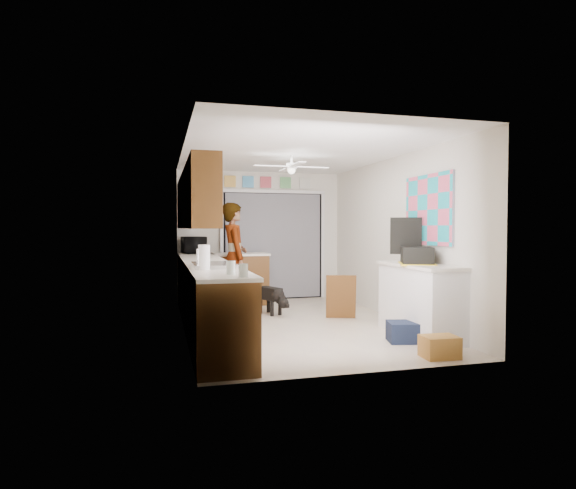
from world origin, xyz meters
TOP-DOWN VIEW (x-y plane):
  - floor at (0.00, 0.00)m, footprint 5.00×5.00m
  - ceiling at (0.00, 0.00)m, footprint 5.00×5.00m
  - wall_back at (0.00, 2.50)m, footprint 3.20×0.00m
  - wall_front at (0.00, -2.50)m, footprint 3.20×0.00m
  - wall_left at (-1.60, 0.00)m, footprint 0.00×5.00m
  - wall_right at (1.60, 0.00)m, footprint 0.00×5.00m
  - left_base_cabinets at (-1.30, 0.00)m, footprint 0.60×4.80m
  - left_countertop at (-1.29, 0.00)m, footprint 0.62×4.80m
  - upper_cabinets at (-1.44, 0.20)m, footprint 0.32×4.00m
  - sink_basin at (-1.29, -1.00)m, footprint 0.50×0.76m
  - faucet at (-1.48, -1.00)m, footprint 0.03×0.03m
  - peninsula_base at (-0.50, 2.00)m, footprint 1.00×0.60m
  - peninsula_top at (-0.50, 2.00)m, footprint 1.04×0.64m
  - back_opening_recess at (0.25, 2.47)m, footprint 2.00×0.06m
  - curtain_panel at (0.25, 2.43)m, footprint 1.90×0.03m
  - door_trim_left at (-0.77, 2.44)m, footprint 0.06×0.04m
  - door_trim_right at (1.27, 2.44)m, footprint 0.06×0.04m
  - door_trim_head at (0.25, 2.44)m, footprint 2.10×0.04m
  - header_frame_0 at (-0.60, 2.47)m, footprint 0.22×0.02m
  - header_frame_1 at (-0.25, 2.47)m, footprint 0.22×0.02m
  - header_frame_2 at (0.10, 2.47)m, footprint 0.22×0.02m
  - header_frame_3 at (0.50, 2.47)m, footprint 0.22×0.02m
  - header_frame_4 at (0.90, 2.47)m, footprint 0.22×0.02m
  - route66_sign at (-0.95, 2.47)m, footprint 0.22×0.02m
  - right_counter_base at (1.35, -1.20)m, footprint 0.50×1.40m
  - right_counter_top at (1.34, -1.20)m, footprint 0.54×1.44m
  - abstract_painting at (1.58, -1.00)m, footprint 0.03×1.15m
  - ceiling_fan at (0.00, 0.20)m, footprint 1.14×1.14m
  - microwave at (-1.31, 2.13)m, footprint 0.46×0.61m
  - jar_a at (-1.15, -2.25)m, footprint 0.10×0.10m
  - jar_b at (-1.22, -1.97)m, footprint 0.10×0.10m
  - paper_towel_roll at (-1.44, -1.35)m, footprint 0.15×0.15m
  - suitcase at (1.32, -1.16)m, footprint 0.56×0.62m
  - suitcase_rim at (1.32, -1.16)m, footprint 0.64×0.71m
  - suitcase_lid at (1.32, -0.87)m, footprint 0.40×0.20m
  - cardboard_box at (1.01, -2.20)m, footprint 0.39×0.30m
  - navy_crate at (1.00, -1.45)m, footprint 0.47×0.42m
  - cabinet_door_panel at (0.78, 0.15)m, footprint 0.49×0.31m
  - man at (-0.70, 1.28)m, footprint 0.47×0.68m
  - dog at (-0.19, 0.83)m, footprint 0.50×0.69m

SIDE VIEW (x-z plane):
  - floor at x=0.00m, z-range 0.00..0.00m
  - cardboard_box at x=1.01m, z-range 0.00..0.24m
  - navy_crate at x=1.00m, z-range 0.00..0.25m
  - dog at x=-0.19m, z-range 0.00..0.50m
  - cabinet_door_panel at x=0.78m, z-range 0.00..0.68m
  - left_base_cabinets at x=-1.30m, z-range 0.00..0.90m
  - peninsula_base at x=-0.50m, z-range 0.00..0.90m
  - right_counter_base at x=1.35m, z-range 0.00..0.90m
  - man at x=-0.70m, z-range 0.00..1.83m
  - left_countertop at x=-1.29m, z-range 0.90..0.94m
  - peninsula_top at x=-0.50m, z-range 0.90..0.94m
  - right_counter_top at x=1.34m, z-range 0.90..0.94m
  - suitcase_rim at x=1.32m, z-range 0.93..0.95m
  - sink_basin at x=-1.29m, z-range 0.92..0.98m
  - jar_a at x=-1.15m, z-range 0.94..1.07m
  - jar_b at x=-1.22m, z-range 0.94..1.08m
  - suitcase at x=1.32m, z-range 0.94..1.16m
  - faucet at x=-1.48m, z-range 0.94..1.16m
  - back_opening_recess at x=0.25m, z-range 0.00..2.10m
  - door_trim_left at x=-0.77m, z-range 0.00..2.10m
  - door_trim_right at x=1.27m, z-range 0.00..2.10m
  - curtain_panel at x=0.25m, z-range 0.03..2.08m
  - paper_towel_roll at x=-1.44m, z-range 0.94..1.22m
  - microwave at x=-1.31m, z-range 0.94..1.25m
  - wall_back at x=0.00m, z-range -0.35..2.85m
  - wall_front at x=0.00m, z-range -0.35..2.85m
  - wall_left at x=-1.60m, z-range -1.25..3.75m
  - wall_right at x=1.60m, z-range -1.25..3.75m
  - suitcase_lid at x=1.32m, z-range 1.05..1.55m
  - abstract_painting at x=1.58m, z-range 1.17..2.12m
  - upper_cabinets at x=-1.44m, z-range 1.40..2.20m
  - door_trim_head at x=0.25m, z-range 2.09..2.15m
  - header_frame_0 at x=-0.60m, z-range 2.19..2.41m
  - header_frame_1 at x=-0.25m, z-range 2.19..2.41m
  - header_frame_2 at x=0.10m, z-range 2.19..2.41m
  - header_frame_3 at x=0.50m, z-range 2.19..2.41m
  - header_frame_4 at x=0.90m, z-range 2.19..2.41m
  - route66_sign at x=-0.95m, z-range 2.17..2.43m
  - ceiling_fan at x=0.00m, z-range 2.20..2.44m
  - ceiling at x=0.00m, z-range 2.50..2.50m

